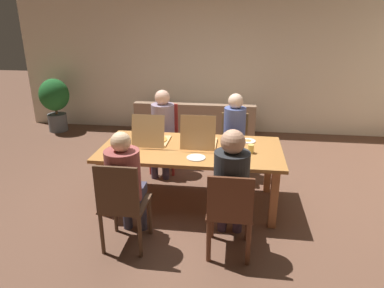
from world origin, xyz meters
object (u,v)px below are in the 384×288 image
(potted_plant, at_px, (55,100))
(person_2, at_px, (162,125))
(person_0, at_px, (234,130))
(plate_2, at_px, (248,141))
(plate_1, at_px, (231,160))
(drinking_glass_0, at_px, (251,149))
(chair_2, at_px, (165,135))
(pizza_box_1, at_px, (200,141))
(drinking_glass_1, at_px, (111,152))
(dining_table, at_px, (191,154))
(chair_3, at_px, (122,203))
(plate_0, at_px, (196,158))
(chair_1, at_px, (230,212))
(couch, at_px, (196,126))
(chair_0, at_px, (234,142))
(person_3, at_px, (125,179))
(pizza_box_0, at_px, (152,139))
(person_1, at_px, (231,181))

(potted_plant, bearing_deg, person_2, -33.17)
(person_0, relative_size, plate_2, 6.00)
(plate_1, bearing_deg, potted_plant, 141.27)
(drinking_glass_0, bearing_deg, chair_2, 139.03)
(pizza_box_1, relative_size, plate_1, 2.27)
(drinking_glass_1, bearing_deg, plate_2, 25.24)
(dining_table, xyz_separation_m, chair_3, (-0.53, -1.03, -0.12))
(plate_0, xyz_separation_m, plate_1, (0.39, -0.02, 0.00))
(chair_1, distance_m, couch, 3.34)
(person_2, bearing_deg, chair_3, -90.00)
(chair_0, distance_m, plate_2, 0.75)
(person_2, relative_size, person_3, 1.02)
(chair_2, relative_size, pizza_box_1, 2.07)
(pizza_box_0, xyz_separation_m, plate_2, (1.17, 0.21, -0.05))
(pizza_box_1, relative_size, plate_2, 2.37)
(chair_2, bearing_deg, chair_1, -62.48)
(person_1, height_order, plate_2, person_1)
(drinking_glass_0, bearing_deg, chair_0, 100.71)
(chair_1, bearing_deg, plate_1, 91.25)
(chair_0, xyz_separation_m, person_1, (0.00, -1.83, 0.28))
(drinking_glass_1, height_order, couch, drinking_glass_1)
(chair_1, relative_size, person_3, 0.75)
(chair_0, height_order, plate_0, chair_0)
(dining_table, xyz_separation_m, pizza_box_1, (0.09, 0.09, 0.14))
(chair_1, relative_size, chair_2, 0.92)
(couch, xyz_separation_m, potted_plant, (-2.86, 0.25, 0.35))
(person_1, height_order, person_3, person_1)
(chair_3, distance_m, plate_2, 1.81)
(chair_2, bearing_deg, plate_0, -64.27)
(potted_plant, bearing_deg, pizza_box_0, -43.17)
(plate_1, bearing_deg, person_1, -88.40)
(plate_2, bearing_deg, plate_1, -106.10)
(person_3, bearing_deg, couch, 84.20)
(chair_0, relative_size, plate_0, 4.18)
(plate_0, distance_m, drinking_glass_1, 0.94)
(chair_3, distance_m, pizza_box_0, 1.16)
(chair_1, bearing_deg, drinking_glass_1, 156.45)
(chair_3, xyz_separation_m, drinking_glass_0, (1.24, 0.95, 0.25))
(plate_0, distance_m, potted_plant, 4.25)
(pizza_box_1, xyz_separation_m, couch, (-0.31, 2.18, -0.51))
(chair_2, xyz_separation_m, plate_1, (1.02, -1.34, 0.21))
(drinking_glass_1, bearing_deg, drinking_glass_0, 12.09)
(person_1, height_order, pizza_box_1, person_1)
(plate_0, bearing_deg, chair_0, 72.75)
(chair_0, bearing_deg, couch, 119.20)
(dining_table, bearing_deg, person_3, -121.15)
(chair_2, relative_size, drinking_glass_0, 9.87)
(person_0, distance_m, chair_1, 1.84)
(plate_1, bearing_deg, person_0, 89.31)
(chair_0, bearing_deg, plate_1, -90.61)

